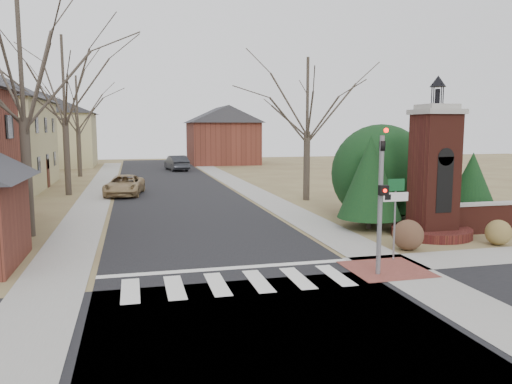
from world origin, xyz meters
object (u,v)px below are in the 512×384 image
object	(u,v)px
sign_post	(395,203)
distant_car	(176,163)
traffic_signal_pole	(381,190)
brick_gate_monument	(434,184)
pickup_truck	(124,185)

from	to	relation	value
sign_post	distant_car	bearing A→B (deg)	96.08
distant_car	traffic_signal_pole	bearing A→B (deg)	85.11
brick_gate_monument	pickup_truck	size ratio (longest dim) A/B	1.36
sign_post	brick_gate_monument	bearing A→B (deg)	41.42
sign_post	distant_car	world-z (taller)	sign_post
sign_post	pickup_truck	xyz separation A→B (m)	(-8.99, 18.97, -1.29)
sign_post	distant_car	size ratio (longest dim) A/B	0.58
pickup_truck	distant_car	distance (m)	19.18
traffic_signal_pole	sign_post	distance (m)	2.02
brick_gate_monument	distant_car	bearing A→B (deg)	102.11
sign_post	brick_gate_monument	xyz separation A→B (m)	(3.41, 3.01, 0.22)
traffic_signal_pole	brick_gate_monument	bearing A→B (deg)	43.24
distant_car	brick_gate_monument	bearing A→B (deg)	93.25
brick_gate_monument	pickup_truck	distance (m)	20.27
pickup_truck	distant_car	bearing A→B (deg)	83.23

